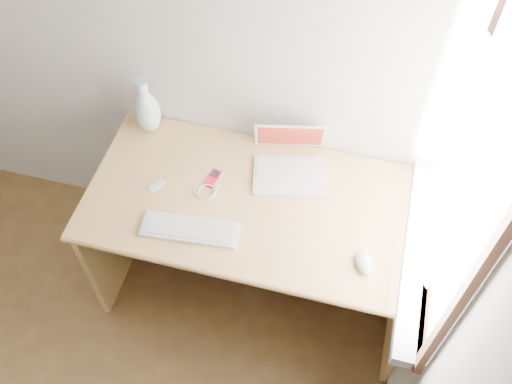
% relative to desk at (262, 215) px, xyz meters
% --- Properties ---
extents(back_wall, '(3.50, 0.04, 2.60)m').
position_rel_desk_xyz_m(back_wall, '(-1.01, 0.28, 0.75)').
color(back_wall, beige).
rests_on(back_wall, floor).
extents(window, '(0.11, 0.99, 1.10)m').
position_rel_desk_xyz_m(window, '(0.70, -0.17, 0.73)').
color(window, white).
rests_on(window, right_wall).
extents(desk, '(1.46, 0.73, 0.77)m').
position_rel_desk_xyz_m(desk, '(0.00, 0.00, 0.00)').
color(desk, tan).
rests_on(desk, floor).
extents(laptop, '(0.35, 0.32, 0.21)m').
position_rel_desk_xyz_m(laptop, '(0.10, 0.12, 0.27)').
color(laptop, white).
rests_on(laptop, desk).
extents(external_keyboard, '(0.41, 0.16, 0.02)m').
position_rel_desk_xyz_m(external_keyboard, '(-0.23, -0.30, 0.23)').
color(external_keyboard, white).
rests_on(external_keyboard, desk).
extents(mouse, '(0.10, 0.13, 0.04)m').
position_rel_desk_xyz_m(mouse, '(0.48, -0.27, 0.24)').
color(mouse, white).
rests_on(mouse, desk).
extents(ipod, '(0.06, 0.11, 0.01)m').
position_rel_desk_xyz_m(ipod, '(-0.22, -0.02, 0.23)').
color(ipod, red).
rests_on(ipod, desk).
extents(cable_coil, '(0.13, 0.13, 0.01)m').
position_rel_desk_xyz_m(cable_coil, '(-0.23, -0.08, 0.23)').
color(cable_coil, white).
rests_on(cable_coil, desk).
extents(remote, '(0.07, 0.08, 0.01)m').
position_rel_desk_xyz_m(remote, '(-0.44, -0.11, 0.23)').
color(remote, white).
rests_on(remote, desk).
extents(vase, '(0.12, 0.12, 0.30)m').
position_rel_desk_xyz_m(vase, '(-0.59, 0.19, 0.35)').
color(vase, white).
rests_on(vase, desk).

